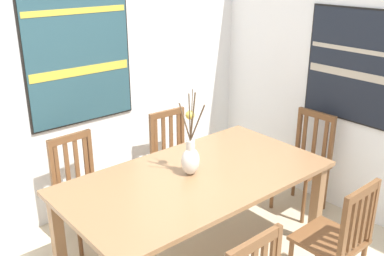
# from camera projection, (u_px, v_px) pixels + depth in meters

# --- Properties ---
(wall_back) EXTENTS (6.40, 0.12, 2.70)m
(wall_back) POSITION_uv_depth(u_px,v_px,m) (83.00, 71.00, 3.98)
(wall_back) COLOR white
(wall_back) RESTS_ON ground_plane
(wall_side) EXTENTS (0.12, 6.40, 2.70)m
(wall_side) POSITION_uv_depth(u_px,v_px,m) (384.00, 78.00, 3.78)
(wall_side) COLOR white
(wall_side) RESTS_ON ground_plane
(dining_table) EXTENTS (2.02, 1.09, 0.78)m
(dining_table) POSITION_uv_depth(u_px,v_px,m) (196.00, 186.00, 3.35)
(dining_table) COLOR #8E6642
(dining_table) RESTS_ON ground_plane
(centerpiece_vase) EXTENTS (0.15, 0.24, 0.66)m
(centerpiece_vase) POSITION_uv_depth(u_px,v_px,m) (190.00, 156.00, 3.29)
(centerpiece_vase) COLOR silver
(centerpiece_vase) RESTS_ON dining_table
(chair_0) EXTENTS (0.44, 0.44, 0.92)m
(chair_0) POSITION_uv_depth(u_px,v_px,m) (81.00, 186.00, 3.77)
(chair_0) COLOR brown
(chair_0) RESTS_ON ground_plane
(chair_2) EXTENTS (0.45, 0.45, 0.91)m
(chair_2) POSITION_uv_depth(u_px,v_px,m) (175.00, 155.00, 4.38)
(chair_2) COLOR brown
(chair_2) RESTS_ON ground_plane
(chair_3) EXTENTS (0.42, 0.42, 0.94)m
(chair_3) POSITION_uv_depth(u_px,v_px,m) (338.00, 238.00, 3.05)
(chair_3) COLOR brown
(chair_3) RESTS_ON ground_plane
(chair_4) EXTENTS (0.44, 0.44, 0.96)m
(chair_4) POSITION_uv_depth(u_px,v_px,m) (305.00, 161.00, 4.22)
(chair_4) COLOR brown
(chair_4) RESTS_ON ground_plane
(painting_on_back_wall) EXTENTS (1.00, 0.05, 1.38)m
(painting_on_back_wall) POSITION_uv_depth(u_px,v_px,m) (78.00, 46.00, 3.81)
(painting_on_back_wall) COLOR black
(painting_on_side_wall) EXTENTS (0.05, 0.89, 1.01)m
(painting_on_side_wall) POSITION_uv_depth(u_px,v_px,m) (352.00, 66.00, 3.91)
(painting_on_side_wall) COLOR black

